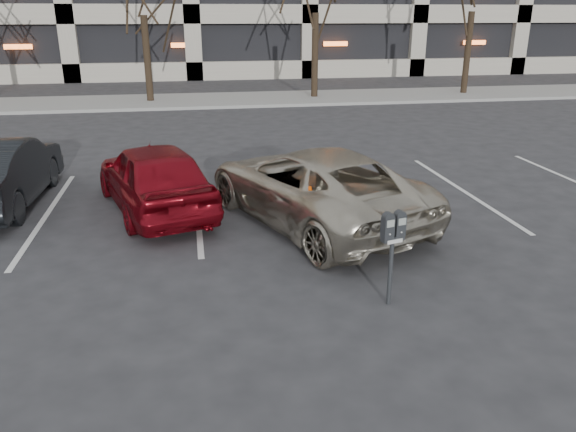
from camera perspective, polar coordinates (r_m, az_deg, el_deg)
name	(u,v)px	position (r m, az deg, el deg)	size (l,w,h in m)	color
ground	(287,246)	(9.15, -0.05, -3.03)	(140.00, 140.00, 0.00)	#28282B
sidewalk	(223,100)	(24.59, -6.65, 11.63)	(80.00, 4.00, 0.12)	gray
stall_lines	(197,205)	(11.18, -9.20, 1.09)	(16.90, 5.20, 0.00)	silver
parking_meter	(393,236)	(7.11, 10.60, -1.96)	(0.34, 0.20, 1.25)	black
suv_silver	(314,185)	(10.02, 2.62, 3.13)	(3.87, 5.35, 1.36)	#BBB39F
car_red	(154,176)	(10.88, -13.43, 3.93)	(1.58, 3.93, 1.34)	maroon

